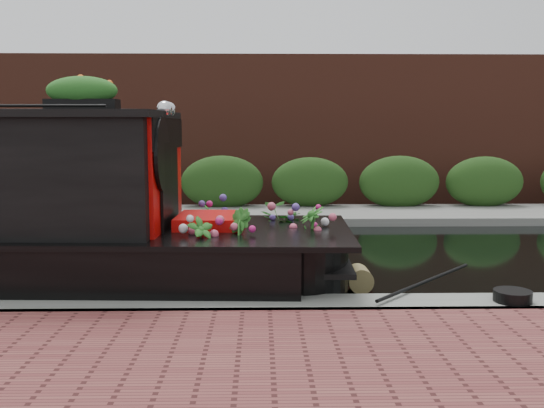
{
  "coord_description": "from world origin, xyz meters",
  "views": [
    {
      "loc": [
        1.02,
        -9.57,
        2.11
      ],
      "look_at": [
        1.19,
        -0.6,
        0.95
      ],
      "focal_mm": 40.0,
      "sensor_mm": 36.0,
      "label": 1
    }
  ],
  "objects": [
    {
      "name": "ground",
      "position": [
        0.0,
        0.0,
        0.0
      ],
      "size": [
        80.0,
        80.0,
        0.0
      ],
      "primitive_type": "plane",
      "color": "black",
      "rests_on": "ground"
    },
    {
      "name": "near_bank_coping",
      "position": [
        0.0,
        -3.3,
        0.0
      ],
      "size": [
        40.0,
        0.6,
        0.5
      ],
      "primitive_type": "cube",
      "color": "gray",
      "rests_on": "ground"
    },
    {
      "name": "far_bank_path",
      "position": [
        0.0,
        4.2,
        0.0
      ],
      "size": [
        40.0,
        2.4,
        0.34
      ],
      "primitive_type": "cube",
      "color": "slate",
      "rests_on": "ground"
    },
    {
      "name": "far_hedge",
      "position": [
        0.0,
        5.1,
        0.0
      ],
      "size": [
        40.0,
        1.1,
        2.8
      ],
      "primitive_type": "cube",
      "color": "#204216",
      "rests_on": "ground"
    },
    {
      "name": "far_brick_wall",
      "position": [
        0.0,
        7.2,
        0.0
      ],
      "size": [
        40.0,
        1.0,
        8.0
      ],
      "primitive_type": "cube",
      "color": "#5A2A1E",
      "rests_on": "ground"
    },
    {
      "name": "rope_fender",
      "position": [
        2.29,
        -1.98,
        0.16
      ],
      "size": [
        0.32,
        0.38,
        0.32
      ],
      "primitive_type": "cylinder",
      "rotation": [
        1.57,
        0.0,
        0.0
      ],
      "color": "olive",
      "rests_on": "ground"
    },
    {
      "name": "coiled_mooring_rope",
      "position": [
        3.71,
        -3.34,
        0.31
      ],
      "size": [
        0.4,
        0.4,
        0.12
      ],
      "primitive_type": "cylinder",
      "color": "black",
      "rests_on": "near_bank_coping"
    }
  ]
}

